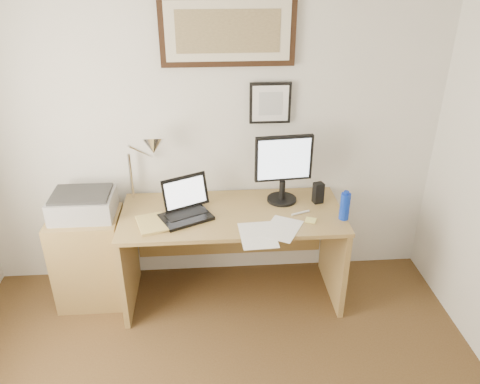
{
  "coord_description": "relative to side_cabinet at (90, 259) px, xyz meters",
  "views": [
    {
      "loc": [
        -0.01,
        -1.29,
        2.43
      ],
      "look_at": [
        0.19,
        1.43,
        1.02
      ],
      "focal_mm": 35.0,
      "sensor_mm": 36.0,
      "label": 1
    }
  ],
  "objects": [
    {
      "name": "wall_back",
      "position": [
        0.92,
        0.32,
        0.89
      ],
      "size": [
        3.5,
        0.02,
        2.5
      ],
      "primitive_type": "cube",
      "color": "silver",
      "rests_on": "ground"
    },
    {
      "name": "side_cabinet",
      "position": [
        0.0,
        0.0,
        0.0
      ],
      "size": [
        0.5,
        0.4,
        0.73
      ],
      "primitive_type": "cube",
      "color": "olive",
      "rests_on": "floor"
    },
    {
      "name": "water_bottle",
      "position": [
        1.85,
        -0.19,
        0.48
      ],
      "size": [
        0.07,
        0.07,
        0.2
      ],
      "primitive_type": "cylinder",
      "color": "#0D30B4",
      "rests_on": "desk"
    },
    {
      "name": "bottle_cap",
      "position": [
        1.85,
        -0.19,
        0.59
      ],
      "size": [
        0.04,
        0.04,
        0.02
      ],
      "primitive_type": "cylinder",
      "color": "#0D30B4",
      "rests_on": "water_bottle"
    },
    {
      "name": "speaker",
      "position": [
        1.72,
        0.06,
        0.46
      ],
      "size": [
        0.08,
        0.08,
        0.16
      ],
      "primitive_type": "cube",
      "rotation": [
        0.0,
        0.0,
        0.25
      ],
      "color": "black",
      "rests_on": "desk"
    },
    {
      "name": "paper_sheet_a",
      "position": [
        1.22,
        -0.37,
        0.39
      ],
      "size": [
        0.25,
        0.34,
        0.0
      ],
      "primitive_type": "cube",
      "rotation": [
        0.0,
        0.0,
        0.05
      ],
      "color": "white",
      "rests_on": "desk"
    },
    {
      "name": "paper_sheet_b",
      "position": [
        1.39,
        -0.3,
        0.39
      ],
      "size": [
        0.33,
        0.37,
        0.0
      ],
      "primitive_type": "cube",
      "rotation": [
        0.0,
        0.0,
        -0.49
      ],
      "color": "white",
      "rests_on": "desk"
    },
    {
      "name": "sticky_pad",
      "position": [
        1.61,
        -0.21,
        0.39
      ],
      "size": [
        0.09,
        0.09,
        0.01
      ],
      "primitive_type": "cube",
      "rotation": [
        0.0,
        0.0,
        -0.39
      ],
      "color": "#F0E671",
      "rests_on": "desk"
    },
    {
      "name": "marker_pen",
      "position": [
        1.56,
        -0.11,
        0.39
      ],
      "size": [
        0.14,
        0.06,
        0.02
      ],
      "primitive_type": "cylinder",
      "rotation": [
        0.0,
        1.57,
        0.35
      ],
      "color": "silver",
      "rests_on": "desk"
    },
    {
      "name": "book",
      "position": [
        0.42,
        -0.21,
        0.39
      ],
      "size": [
        0.26,
        0.3,
        0.02
      ],
      "primitive_type": "imported",
      "rotation": [
        0.0,
        0.0,
        0.29
      ],
      "color": "tan",
      "rests_on": "desk"
    },
    {
      "name": "desk",
      "position": [
        1.07,
        0.04,
        0.15
      ],
      "size": [
        1.6,
        0.7,
        0.75
      ],
      "color": "olive",
      "rests_on": "floor"
    },
    {
      "name": "laptop",
      "position": [
        0.74,
        -0.06,
        0.44
      ],
      "size": [
        0.41,
        0.43,
        0.26
      ],
      "color": "black",
      "rests_on": "desk"
    },
    {
      "name": "lcd_monitor",
      "position": [
        1.45,
        0.1,
        0.68
      ],
      "size": [
        0.42,
        0.22,
        0.52
      ],
      "color": "black",
      "rests_on": "desk"
    },
    {
      "name": "printer",
      "position": [
        0.01,
        0.03,
        0.45
      ],
      "size": [
        0.44,
        0.34,
        0.18
      ],
      "color": "#A0A0A3",
      "rests_on": "side_cabinet"
    },
    {
      "name": "desk_lamp",
      "position": [
        0.51,
        0.13,
        0.82
      ],
      "size": [
        0.29,
        0.27,
        0.53
      ],
      "color": "silver",
      "rests_on": "desk"
    },
    {
      "name": "picture_large",
      "position": [
        1.07,
        0.29,
        1.59
      ],
      "size": [
        0.92,
        0.04,
        0.47
      ],
      "color": "black",
      "rests_on": "wall_back"
    },
    {
      "name": "picture_small",
      "position": [
        1.37,
        0.29,
        1.09
      ],
      "size": [
        0.3,
        0.03,
        0.3
      ],
      "color": "black",
      "rests_on": "wall_back"
    }
  ]
}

